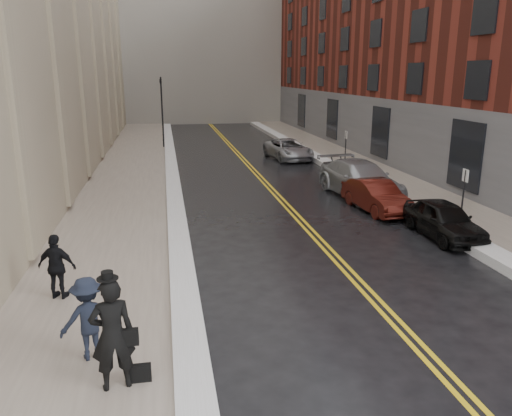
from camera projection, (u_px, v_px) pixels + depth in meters
name	position (u px, v px, depth m)	size (l,w,h in m)	color
ground	(315.00, 383.00, 9.18)	(160.00, 160.00, 0.00)	black
sidewalk_left	(125.00, 192.00, 23.57)	(4.00, 64.00, 0.15)	gray
sidewalk_right	(392.00, 181.00, 25.91)	(3.00, 64.00, 0.15)	gray
lane_stripe_a	(267.00, 187.00, 24.78)	(0.12, 64.00, 0.01)	gold
lane_stripe_b	(272.00, 187.00, 24.82)	(0.12, 64.00, 0.01)	gold
snow_ridge_left	(174.00, 188.00, 23.95)	(0.70, 60.80, 0.26)	white
snow_ridge_right	(358.00, 181.00, 25.57)	(0.85, 60.80, 0.30)	white
building_right	(478.00, 16.00, 31.68)	(14.00, 50.00, 18.00)	maroon
traffic_signal	(162.00, 107.00, 36.39)	(0.18, 0.15, 5.20)	black
parking_sign_near	(463.00, 193.00, 17.79)	(0.06, 0.35, 2.23)	black
parking_sign_far	(346.00, 146.00, 29.18)	(0.06, 0.35, 2.23)	black
car_black	(444.00, 220.00, 17.12)	(1.50, 3.74, 1.27)	black
car_maroon	(376.00, 196.00, 20.39)	(1.35, 3.87, 1.28)	#42110B
car_silver_near	(360.00, 179.00, 22.76)	(2.24, 5.52, 1.60)	#94959B
car_silver_far	(288.00, 149.00, 32.62)	(2.17, 4.71, 1.31)	#9D9FA5
pedestrian_main	(112.00, 334.00, 8.56)	(0.75, 0.49, 2.06)	black
pedestrian_b	(88.00, 318.00, 9.54)	(1.07, 0.62, 1.66)	black
pedestrian_c	(57.00, 267.00, 12.10)	(0.96, 0.40, 1.63)	black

